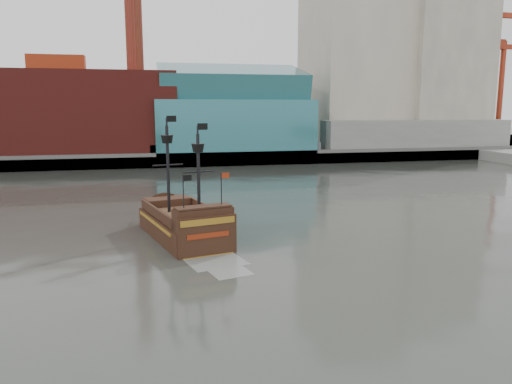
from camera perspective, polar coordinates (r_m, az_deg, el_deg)
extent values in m
plane|color=#2A2C27|center=(30.20, 2.37, -11.08)|extent=(400.00, 400.00, 0.00)
cube|color=slate|center=(119.84, -9.38, 4.95)|extent=(220.00, 60.00, 2.00)
cube|color=#4C4C49|center=(90.51, -8.16, 3.66)|extent=(220.00, 1.00, 2.60)
cube|color=maroon|center=(100.26, -21.53, 8.36)|extent=(42.00, 18.00, 15.00)
cube|color=#2A6870|center=(98.85, -2.79, 7.56)|extent=(30.00, 16.00, 10.00)
cube|color=#B7AD97|center=(118.14, 11.31, 16.49)|extent=(20.00, 22.00, 46.00)
cube|color=#AFA693|center=(122.69, 19.97, 13.97)|extent=(18.00, 18.00, 38.00)
cube|color=#B7AD97|center=(137.97, 12.29, 16.71)|extent=(24.00, 20.00, 52.00)
cube|color=slate|center=(108.65, 17.88, 6.25)|extent=(40.00, 6.00, 6.00)
cylinder|color=maroon|center=(102.67, -13.84, 19.15)|extent=(3.20, 3.20, 22.00)
cube|color=#2A6870|center=(98.87, -2.83, 12.20)|extent=(28.00, 14.94, 8.78)
cube|color=slate|center=(138.91, 25.18, 5.83)|extent=(4.00, 4.00, 3.00)
cylinder|color=maroon|center=(138.91, 25.62, 11.80)|extent=(1.40, 1.40, 32.00)
cube|color=maroon|center=(138.69, 25.08, 18.10)|extent=(5.00, 2.50, 2.50)
cube|color=slate|center=(152.94, 25.84, 6.06)|extent=(4.00, 4.00, 3.00)
cylinder|color=maroon|center=(152.82, 26.16, 10.36)|extent=(1.40, 1.40, 26.00)
cube|color=maroon|center=(151.78, 25.60, 14.96)|extent=(5.00, 2.50, 2.50)
cube|color=black|center=(41.74, -8.31, -4.48)|extent=(7.05, 11.81, 2.39)
cube|color=#47281A|center=(41.44, -8.36, -2.69)|extent=(6.34, 10.63, 0.28)
cube|color=black|center=(45.51, -10.11, -1.21)|extent=(4.32, 3.06, 0.92)
cube|color=black|center=(36.88, -6.05, -3.09)|extent=(4.59, 2.45, 1.66)
cube|color=black|center=(36.47, -5.54, -5.62)|extent=(4.44, 1.28, 3.68)
cube|color=#90631B|center=(35.99, -5.51, -3.41)|extent=(4.04, 1.04, 0.46)
cube|color=maroon|center=(36.23, -5.48, -4.96)|extent=(3.15, 0.82, 0.37)
cylinder|color=black|center=(41.90, -10.03, 2.57)|extent=(0.31, 0.31, 7.17)
cylinder|color=black|center=(39.56, -6.59, 1.83)|extent=(0.31, 0.31, 6.62)
cone|color=black|center=(41.67, -10.13, 5.96)|extent=(1.22, 1.22, 0.64)
cone|color=black|center=(39.32, -6.65, 5.02)|extent=(1.22, 1.22, 0.64)
cube|color=black|center=(41.72, -9.65, 8.25)|extent=(0.81, 0.22, 0.51)
cube|color=black|center=(39.36, -6.13, 7.45)|extent=(0.81, 0.22, 0.51)
cube|color=gray|center=(35.40, -4.61, -7.93)|extent=(4.57, 4.13, 0.01)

